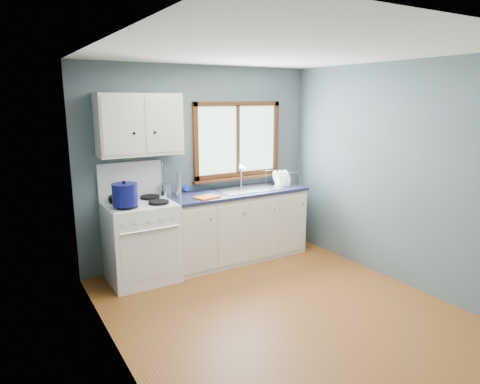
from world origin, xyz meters
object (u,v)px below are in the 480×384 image
skillet (119,198)px  utensil_crock (166,190)px  thermos (178,185)px  sink (249,194)px  stockpot (125,194)px  gas_range (141,239)px  dish_rack (282,181)px  base_cabinets (237,228)px

skillet → utensil_crock: size_ratio=0.85×
utensil_crock → thermos: bearing=-37.4°
sink → stockpot: bearing=-174.1°
skillet → thermos: size_ratio=1.14×
gas_range → stockpot: 0.64m
utensil_crock → skillet: bearing=-175.6°
gas_range → thermos: bearing=9.7°
sink → utensil_crock: utensil_crock is taller
gas_range → thermos: gas_range is taller
gas_range → skillet: 0.54m
gas_range → dish_rack: bearing=0.5°
gas_range → stockpot: gas_range is taller
skillet → thermos: (0.71, -0.05, 0.09)m
thermos → skillet: bearing=175.8°
thermos → dish_rack: (1.51, -0.07, -0.10)m
utensil_crock → dish_rack: size_ratio=0.93×
skillet → stockpot: bearing=-86.3°
gas_range → skillet: (-0.19, 0.14, 0.49)m
stockpot → dish_rack: bearing=4.5°
skillet → utensil_crock: 0.59m
base_cabinets → stockpot: 1.66m
gas_range → dish_rack: 2.09m
stockpot → base_cabinets: bearing=6.7°
base_cabinets → skillet: (-1.49, 0.12, 0.57)m
gas_range → sink: bearing=0.7°
utensil_crock → dish_rack: 1.64m
gas_range → base_cabinets: bearing=0.8°
skillet → sink: bearing=1.3°
dish_rack → gas_range: bearing=-171.0°
sink → dish_rack: 0.56m
gas_range → stockpot: bearing=-141.7°
dish_rack → utensil_crock: bearing=-177.3°
stockpot → thermos: 0.76m
stockpot → utensil_crock: size_ratio=0.90×
skillet → dish_rack: 2.22m
gas_range → stockpot: (-0.20, -0.16, 0.59)m
sink → stockpot: 1.71m
sink → dish_rack: sink is taller
gas_range → sink: size_ratio=1.62×
stockpot → utensil_crock: (0.59, 0.34, -0.08)m
skillet → thermos: 0.72m
dish_rack → base_cabinets: bearing=-171.5°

